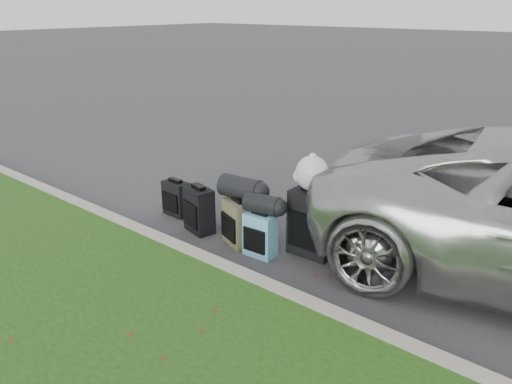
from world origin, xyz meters
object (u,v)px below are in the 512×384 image
Objects in this scene: suitcase_small_black at (176,198)px; suitcase_large_black_left at (199,210)px; suitcase_olive at (239,223)px; suitcase_large_black_right at (312,223)px; tote_green at (200,208)px; tote_navy at (235,220)px; suitcase_teal at (260,235)px.

suitcase_small_black is 0.82× the size of suitcase_large_black_left.
suitcase_small_black is 0.85× the size of suitcase_olive.
suitcase_large_black_left is 1.61m from suitcase_large_black_right.
tote_green is at bearing 150.04° from suitcase_large_black_left.
suitcase_large_black_right reaches higher than tote_navy.
suitcase_teal is 2.08× the size of tote_navy.
tote_green is (-1.89, -0.09, -0.27)m from suitcase_large_black_right.
suitcase_olive is 1.07m from tote_green.
suitcase_large_black_left is at bearing -127.44° from tote_navy.
suitcase_olive is (0.68, 0.05, -0.01)m from suitcase_large_black_left.
suitcase_small_black is at bearing 169.81° from suitcase_teal.
suitcase_olive is 0.96m from suitcase_large_black_right.
suitcase_large_black_right is (1.55, 0.42, 0.10)m from suitcase_large_black_left.
tote_green is (-1.43, 0.34, -0.13)m from suitcase_teal.
suitcase_olive reaches higher than tote_navy.
tote_green reaches higher than tote_navy.
tote_green is 0.68m from tote_navy.
suitcase_teal is 0.65m from suitcase_large_black_right.
suitcase_small_black is 1.36m from suitcase_olive.
suitcase_olive is (1.35, -0.14, 0.04)m from suitcase_small_black.
suitcase_small_black reaches higher than tote_green.
suitcase_teal is (1.76, -0.20, 0.02)m from suitcase_small_black.
suitcase_small_black is 1.03m from tote_navy.
suitcase_large_black_left reaches higher than suitcase_olive.
suitcase_teal is at bearing -20.48° from tote_navy.
suitcase_small_black is at bearing 178.32° from suitcase_large_black_left.
suitcase_small_black reaches higher than tote_navy.
suitcase_large_black_right is at bearing 10.75° from tote_green.
suitcase_teal is at bearing -5.64° from tote_green.
suitcase_teal is at bearing -138.56° from suitcase_large_black_right.
suitcase_olive is at bearing -36.51° from tote_navy.
suitcase_large_black_left reaches higher than tote_green.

